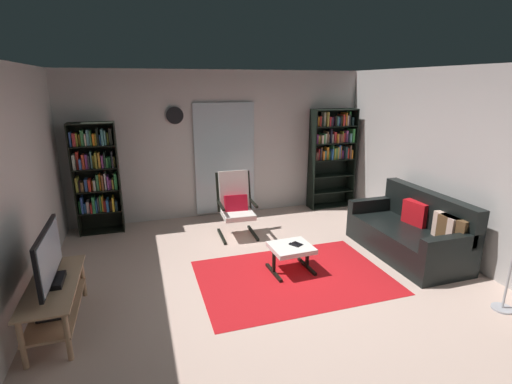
{
  "coord_description": "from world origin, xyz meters",
  "views": [
    {
      "loc": [
        -1.45,
        -3.74,
        2.38
      ],
      "look_at": [
        -0.0,
        0.82,
        0.99
      ],
      "focal_mm": 26.41,
      "sensor_mm": 36.0,
      "label": 1
    }
  ],
  "objects": [
    {
      "name": "ground_plane",
      "position": [
        0.0,
        0.0,
        0.0
      ],
      "size": [
        7.02,
        7.02,
        0.0
      ],
      "primitive_type": "plane",
      "color": "beige"
    },
    {
      "name": "wall_back",
      "position": [
        0.0,
        2.9,
        1.3
      ],
      "size": [
        5.6,
        0.06,
        2.6
      ],
      "primitive_type": "cube",
      "color": "beige",
      "rests_on": "ground"
    },
    {
      "name": "wall_right",
      "position": [
        2.7,
        0.0,
        1.3
      ],
      "size": [
        0.06,
        6.0,
        2.6
      ],
      "primitive_type": "cube",
      "color": "beige",
      "rests_on": "ground"
    },
    {
      "name": "glass_door_panel",
      "position": [
        0.05,
        2.83,
        1.05
      ],
      "size": [
        1.1,
        0.01,
        2.0
      ],
      "primitive_type": "cube",
      "color": "silver"
    },
    {
      "name": "area_rug",
      "position": [
        0.31,
        0.21,
        0.0
      ],
      "size": [
        2.38,
        1.64,
        0.01
      ],
      "primitive_type": "cube",
      "color": "red",
      "rests_on": "ground"
    },
    {
      "name": "tv_stand",
      "position": [
        -2.35,
        -0.02,
        0.32
      ],
      "size": [
        0.45,
        1.21,
        0.49
      ],
      "color": "tan",
      "rests_on": "ground"
    },
    {
      "name": "television",
      "position": [
        -2.35,
        -0.0,
        0.76
      ],
      "size": [
        0.2,
        0.95,
        0.56
      ],
      "color": "black",
      "rests_on": "tv_stand"
    },
    {
      "name": "bookshelf_near_tv",
      "position": [
        -2.11,
        2.61,
        0.97
      ],
      "size": [
        0.69,
        0.3,
        1.8
      ],
      "color": "black",
      "rests_on": "ground"
    },
    {
      "name": "bookshelf_near_sofa",
      "position": [
        2.13,
        2.68,
        1.15
      ],
      "size": [
        0.88,
        0.3,
        1.91
      ],
      "color": "black",
      "rests_on": "ground"
    },
    {
      "name": "leather_sofa",
      "position": [
        2.17,
        0.34,
        0.32
      ],
      "size": [
        0.86,
        1.75,
        0.9
      ],
      "color": "black",
      "rests_on": "ground"
    },
    {
      "name": "lounge_armchair",
      "position": [
        -0.02,
        1.84,
        0.53
      ],
      "size": [
        0.58,
        0.67,
        1.02
      ],
      "color": "black",
      "rests_on": "ground"
    },
    {
      "name": "ottoman",
      "position": [
        0.33,
        0.38,
        0.3
      ],
      "size": [
        0.54,
        0.5,
        0.36
      ],
      "color": "white",
      "rests_on": "ground"
    },
    {
      "name": "tv_remote",
      "position": [
        0.37,
        0.36,
        0.37
      ],
      "size": [
        0.11,
        0.14,
        0.02
      ],
      "primitive_type": "cube",
      "rotation": [
        0.0,
        0.0,
        0.58
      ],
      "color": "black",
      "rests_on": "ottoman"
    },
    {
      "name": "cell_phone",
      "position": [
        0.43,
        0.4,
        0.37
      ],
      "size": [
        0.12,
        0.16,
        0.01
      ],
      "primitive_type": "cube",
      "rotation": [
        0.0,
        0.0,
        0.43
      ],
      "color": "black",
      "rests_on": "ottoman"
    },
    {
      "name": "wall_clock",
      "position": [
        -0.8,
        2.82,
        1.85
      ],
      "size": [
        0.29,
        0.03,
        0.29
      ],
      "color": "silver"
    }
  ]
}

